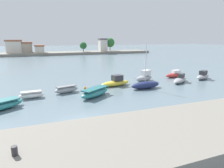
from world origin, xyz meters
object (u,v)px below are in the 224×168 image
(moored_boat_1, at_px, (31,95))
(moored_boat_8, at_px, (175,75))
(moored_boat_6, at_px, (144,77))
(moored_boat_7, at_px, (180,79))
(moored_boat_4, at_px, (116,82))
(moored_boat_9, at_px, (203,76))
(mooring_buoy_1, at_px, (85,88))
(moored_boat_2, at_px, (66,89))
(moored_boat_5, at_px, (145,85))
(mooring_buoy_0, at_px, (74,87))
(mooring_bollard, at_px, (14,151))
(moored_boat_3, at_px, (95,92))

(moored_boat_1, xyz_separation_m, moored_boat_8, (26.59, 4.90, 0.13))
(moored_boat_6, xyz_separation_m, moored_boat_7, (5.34, -3.34, -0.23))
(moored_boat_4, bearing_deg, moored_boat_9, -14.27)
(moored_boat_4, height_order, moored_boat_7, moored_boat_4)
(moored_boat_7, relative_size, moored_boat_9, 1.12)
(moored_boat_6, bearing_deg, mooring_buoy_1, 170.32)
(moored_boat_2, xyz_separation_m, moored_boat_5, (11.91, -1.88, 0.09))
(moored_boat_6, relative_size, mooring_buoy_0, 15.14)
(mooring_bollard, relative_size, mooring_buoy_0, 1.77)
(mooring_bollard, height_order, moored_boat_8, mooring_bollard)
(mooring_buoy_1, bearing_deg, moored_boat_6, 10.76)
(moored_boat_6, height_order, mooring_buoy_1, moored_boat_6)
(moored_boat_5, height_order, mooring_buoy_1, moored_boat_5)
(moored_boat_2, bearing_deg, mooring_bollard, -121.24)
(moored_boat_1, height_order, moored_boat_2, moored_boat_2)
(moored_boat_1, height_order, moored_boat_9, moored_boat_9)
(mooring_bollard, xyz_separation_m, moored_boat_2, (5.05, 17.84, -1.61))
(moored_boat_4, bearing_deg, mooring_buoy_0, 158.55)
(mooring_bollard, bearing_deg, moored_boat_4, 55.46)
(moored_boat_2, bearing_deg, moored_boat_7, -16.03)
(moored_boat_3, bearing_deg, moored_boat_2, 100.59)
(moored_boat_2, relative_size, moored_boat_9, 0.82)
(mooring_bollard, relative_size, moored_boat_3, 0.10)
(moored_boat_3, height_order, moored_boat_9, moored_boat_9)
(moored_boat_3, distance_m, moored_boat_8, 19.91)
(moored_boat_1, relative_size, moored_boat_6, 0.75)
(moored_boat_4, bearing_deg, moored_boat_8, -1.03)
(moored_boat_5, xyz_separation_m, moored_boat_8, (10.00, 5.76, -0.02))
(moored_boat_2, distance_m, mooring_buoy_1, 3.09)
(moored_boat_4, xyz_separation_m, moored_boat_5, (3.68, -3.34, -0.03))
(moored_boat_2, height_order, moored_boat_3, moored_boat_3)
(moored_boat_4, xyz_separation_m, moored_boat_6, (6.37, 1.68, 0.14))
(moored_boat_6, height_order, moored_boat_9, moored_boat_6)
(moored_boat_7, bearing_deg, mooring_buoy_1, 142.17)
(moored_boat_1, distance_m, moored_boat_5, 16.61)
(mooring_bollard, relative_size, moored_boat_4, 0.09)
(moored_boat_3, height_order, moored_boat_5, moored_boat_5)
(moored_boat_4, distance_m, mooring_buoy_1, 5.33)
(mooring_bollard, height_order, moored_boat_3, mooring_bollard)
(moored_boat_5, bearing_deg, moored_boat_7, 8.14)
(moored_boat_6, relative_size, moored_boat_7, 0.85)
(moored_boat_4, bearing_deg, moored_boat_5, -53.25)
(moored_boat_3, distance_m, moored_boat_7, 16.89)
(moored_boat_6, xyz_separation_m, mooring_buoy_0, (-13.01, -0.46, -0.60))
(moored_boat_1, relative_size, moored_boat_2, 0.88)
(moored_boat_6, bearing_deg, moored_boat_7, -52.48)
(moored_boat_8, bearing_deg, moored_boat_7, -116.90)
(mooring_bollard, distance_m, mooring_buoy_0, 21.65)
(moored_boat_6, relative_size, moored_boat_8, 1.06)
(moored_boat_4, distance_m, moored_boat_8, 13.89)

